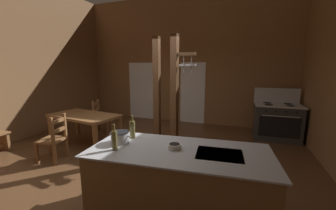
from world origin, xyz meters
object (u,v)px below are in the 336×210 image
stove_range (277,121)px  mixing_bowl_on_counter (174,146)px  bottle_tall_on_counter (115,140)px  bottle_short_on_counter (132,129)px  ladderback_chair_near_window (101,117)px  dining_table (84,118)px  ladderback_chair_by_post (54,139)px  stockpot_on_counter (120,137)px  kitchen_island (179,184)px

stove_range → mixing_bowl_on_counter: (-1.62, -3.70, 0.45)m
stove_range → bottle_tall_on_counter: (-2.28, -3.99, 0.55)m
mixing_bowl_on_counter → bottle_short_on_counter: size_ratio=0.50×
stove_range → ladderback_chair_near_window: (-4.74, -1.16, -0.03)m
dining_table → mixing_bowl_on_counter: bearing=-29.6°
ladderback_chair_by_post → mixing_bowl_on_counter: bearing=-13.3°
stockpot_on_counter → kitchen_island: bearing=3.6°
kitchen_island → stove_range: size_ratio=1.70×
dining_table → bottle_tall_on_counter: bottle_tall_on_counter is taller
ladderback_chair_near_window → bottle_tall_on_counter: (2.46, -2.82, 0.58)m
kitchen_island → stove_range: (1.56, 3.72, 0.03)m
ladderback_chair_near_window → mixing_bowl_on_counter: 4.05m
ladderback_chair_by_post → bottle_tall_on_counter: (2.14, -0.95, 0.58)m
ladderback_chair_by_post → mixing_bowl_on_counter: 2.92m
kitchen_island → ladderback_chair_by_post: size_ratio=2.36×
kitchen_island → dining_table: 3.41m
dining_table → ladderback_chair_by_post: bearing=-84.1°
kitchen_island → bottle_short_on_counter: bearing=166.3°
ladderback_chair_near_window → ladderback_chair_by_post: (0.32, -1.88, 0.00)m
kitchen_island → stockpot_on_counter: bearing=-176.4°
mixing_bowl_on_counter → kitchen_island: bearing=-17.3°
stockpot_on_counter → bottle_tall_on_counter: bearing=-72.1°
kitchen_island → stove_range: 4.04m
stockpot_on_counter → bottle_short_on_counter: bearing=77.2°
bottle_tall_on_counter → bottle_short_on_counter: 0.45m
dining_table → bottle_short_on_counter: 2.70m
stockpot_on_counter → mixing_bowl_on_counter: stockpot_on_counter is taller
stove_range → ladderback_chair_by_post: (-4.42, -3.04, -0.03)m
ladderback_chair_by_post → ladderback_chair_near_window: bearing=99.6°
bottle_tall_on_counter → dining_table: bearing=139.3°
ladderback_chair_by_post → dining_table: bearing=95.9°
kitchen_island → ladderback_chair_near_window: ladderback_chair_near_window is taller
kitchen_island → stockpot_on_counter: stockpot_on_counter is taller
dining_table → mixing_bowl_on_counter: 3.35m
kitchen_island → mixing_bowl_on_counter: (-0.06, 0.02, 0.48)m
stove_range → stockpot_on_counter: (-2.35, -3.77, 0.50)m
ladderback_chair_near_window → bottle_tall_on_counter: bottle_tall_on_counter is taller
bottle_tall_on_counter → bottle_short_on_counter: bottle_short_on_counter is taller
bottle_tall_on_counter → kitchen_island: bearing=20.3°
ladderback_chair_near_window → bottle_short_on_counter: bearing=-44.2°
ladderback_chair_near_window → bottle_tall_on_counter: bearing=-48.9°
bottle_short_on_counter → stockpot_on_counter: bearing=-102.8°
stockpot_on_counter → ladderback_chair_by_post: bearing=160.6°
stove_range → stockpot_on_counter: stove_range is taller
stove_range → stockpot_on_counter: size_ratio=4.27×
ladderback_chair_near_window → stockpot_on_counter: stockpot_on_counter is taller
stove_range → mixing_bowl_on_counter: stove_range is taller
kitchen_island → ladderback_chair_near_window: 4.08m
stove_range → bottle_tall_on_counter: size_ratio=4.16×
kitchen_island → bottle_short_on_counter: (-0.74, 0.18, 0.58)m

